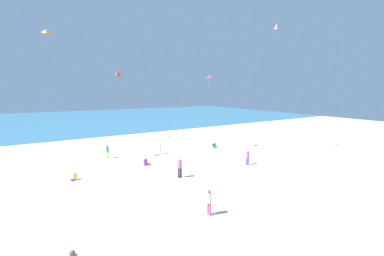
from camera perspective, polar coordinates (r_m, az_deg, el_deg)
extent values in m
plane|color=beige|center=(26.24, -4.97, -7.34)|extent=(120.00, 120.00, 0.00)
cube|color=teal|center=(70.65, -21.68, 2.45)|extent=(120.00, 60.00, 0.05)
cube|color=#2D9956|center=(30.52, 5.75, -4.72)|extent=(0.63, 0.60, 0.03)
cube|color=#2D9956|center=(30.70, 5.60, -4.23)|extent=(0.54, 0.32, 0.43)
cylinder|color=#B7B7BC|center=(30.49, 6.30, -4.88)|extent=(0.02, 0.02, 0.14)
cylinder|color=#B7B7BC|center=(30.33, 5.38, -4.95)|extent=(0.02, 0.02, 0.14)
cylinder|color=black|center=(20.11, -2.83, -11.20)|extent=(0.15, 0.15, 0.87)
cylinder|color=black|center=(20.04, -3.36, -11.27)|extent=(0.15, 0.15, 0.87)
cylinder|color=#D8599E|center=(19.82, -3.11, -9.17)|extent=(0.38, 0.38, 0.65)
sphere|color=beige|center=(19.69, -3.12, -7.96)|extent=(0.24, 0.24, 0.24)
cylinder|color=yellow|center=(27.36, -20.66, -6.39)|extent=(0.13, 0.13, 0.75)
cylinder|color=yellow|center=(27.22, -20.48, -6.46)|extent=(0.13, 0.13, 0.75)
cylinder|color=#19ADB2|center=(27.13, -20.64, -5.09)|extent=(0.39, 0.39, 0.56)
sphere|color=#846047|center=(27.05, -20.69, -4.32)|extent=(0.21, 0.21, 0.21)
cylinder|color=#D8599E|center=(14.61, 4.06, -19.58)|extent=(0.14, 0.14, 0.80)
cylinder|color=#D8599E|center=(14.49, 4.56, -19.84)|extent=(0.14, 0.14, 0.80)
cylinder|color=white|center=(14.23, 4.34, -17.23)|extent=(0.35, 0.35, 0.60)
sphere|color=#846047|center=(14.05, 4.36, -15.76)|extent=(0.22, 0.22, 0.22)
cylinder|color=white|center=(27.54, -7.87, -5.85)|extent=(0.12, 0.12, 0.69)
cylinder|color=white|center=(27.53, -8.20, -5.87)|extent=(0.12, 0.12, 0.69)
cylinder|color=white|center=(27.39, -8.06, -4.64)|extent=(0.35, 0.35, 0.52)
sphere|color=#A87A5B|center=(27.31, -8.08, -3.94)|extent=(0.19, 0.19, 0.19)
sphere|color=brown|center=(11.93, -28.07, -26.20)|extent=(0.24, 0.24, 0.24)
cylinder|color=blue|center=(24.04, 13.69, -8.21)|extent=(0.13, 0.13, 0.73)
cylinder|color=blue|center=(24.11, 14.04, -8.18)|extent=(0.13, 0.13, 0.73)
cylinder|color=#D8599E|center=(23.90, 13.92, -6.74)|extent=(0.37, 0.37, 0.54)
sphere|color=brown|center=(23.80, 13.96, -5.90)|extent=(0.20, 0.20, 0.20)
cylinder|color=yellow|center=(22.04, -27.54, -10.94)|extent=(0.44, 0.44, 0.49)
sphere|color=beige|center=(21.93, -27.61, -10.12)|extent=(0.20, 0.20, 0.20)
cube|color=purple|center=(21.99, -27.92, -11.49)|extent=(0.43, 0.40, 0.14)
cylinder|color=purple|center=(23.71, -11.71, -8.56)|extent=(0.50, 0.50, 0.59)
sphere|color=tan|center=(23.59, -11.74, -7.62)|extent=(0.24, 0.24, 0.24)
cube|color=green|center=(23.76, -11.11, -9.03)|extent=(0.51, 0.44, 0.17)
cone|color=pink|center=(30.36, 20.57, 22.92)|extent=(0.64, 0.70, 0.65)
cylinder|color=#99DB33|center=(30.22, 20.50, 21.90)|extent=(0.06, 0.11, 0.63)
cone|color=red|center=(36.10, -18.19, 13.10)|extent=(1.17, 1.19, 1.04)
cylinder|color=purple|center=(36.06, -18.13, 12.02)|extent=(0.12, 0.13, 0.65)
pyramid|color=blue|center=(42.59, -19.63, 9.60)|extent=(0.46, 0.34, 0.17)
cylinder|color=red|center=(42.59, -19.58, 8.62)|extent=(0.04, 0.12, 0.86)
pyramid|color=orange|center=(26.97, -32.94, 19.90)|extent=(0.88, 0.77, 0.45)
cylinder|color=orange|center=(26.86, -32.75, 18.20)|extent=(0.07, 0.16, 0.64)
pyramid|color=#DB3DA8|center=(28.70, 4.22, 12.81)|extent=(0.84, 0.72, 0.43)
cylinder|color=orange|center=(28.63, 4.28, 11.36)|extent=(0.06, 0.13, 0.51)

